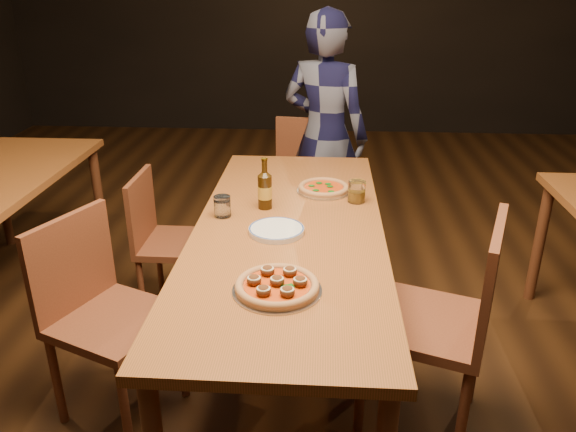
# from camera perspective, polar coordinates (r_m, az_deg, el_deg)

# --- Properties ---
(ground) EXTENTS (9.00, 9.00, 0.00)m
(ground) POSITION_cam_1_polar(r_m,az_deg,el_deg) (2.79, 0.07, -15.26)
(ground) COLOR black
(table_main) EXTENTS (0.80, 2.00, 0.75)m
(table_main) POSITION_cam_1_polar(r_m,az_deg,el_deg) (2.42, 0.08, -2.61)
(table_main) COLOR brown
(table_main) RESTS_ON ground
(chair_main_nw) EXTENTS (0.56, 0.56, 0.91)m
(chair_main_nw) POSITION_cam_1_polar(r_m,az_deg,el_deg) (2.41, -17.21, -9.99)
(chair_main_nw) COLOR #5E2A18
(chair_main_nw) RESTS_ON ground
(chair_main_sw) EXTENTS (0.39, 0.39, 0.82)m
(chair_main_sw) POSITION_cam_1_polar(r_m,az_deg,el_deg) (3.08, -11.20, -2.62)
(chair_main_sw) COLOR #5E2A18
(chair_main_sw) RESTS_ON ground
(chair_main_e) EXTENTS (0.58, 0.58, 0.98)m
(chair_main_e) POSITION_cam_1_polar(r_m,az_deg,el_deg) (2.30, 13.83, -10.25)
(chair_main_e) COLOR #5E2A18
(chair_main_e) RESTS_ON ground
(chair_end) EXTENTS (0.48, 0.48, 0.93)m
(chair_end) POSITION_cam_1_polar(r_m,az_deg,el_deg) (3.61, 1.58, 2.66)
(chair_end) COLOR #5E2A18
(chair_end) RESTS_ON ground
(pizza_meatball) EXTENTS (0.31, 0.31, 0.06)m
(pizza_meatball) POSITION_cam_1_polar(r_m,az_deg,el_deg) (1.91, -1.12, -7.07)
(pizza_meatball) COLOR #B7B7BF
(pizza_meatball) RESTS_ON table_main
(pizza_margherita) EXTENTS (0.27, 0.27, 0.04)m
(pizza_margherita) POSITION_cam_1_polar(r_m,az_deg,el_deg) (2.78, 3.64, 2.84)
(pizza_margherita) COLOR #B7B7BF
(pizza_margherita) RESTS_ON table_main
(plate_stack) EXTENTS (0.23, 0.23, 0.02)m
(plate_stack) POSITION_cam_1_polar(r_m,az_deg,el_deg) (2.33, -1.18, -1.46)
(plate_stack) COLOR white
(plate_stack) RESTS_ON table_main
(beer_bottle) EXTENTS (0.07, 0.07, 0.23)m
(beer_bottle) POSITION_cam_1_polar(r_m,az_deg,el_deg) (2.55, -2.36, 2.57)
(beer_bottle) COLOR black
(beer_bottle) RESTS_ON table_main
(water_glass) EXTENTS (0.07, 0.07, 0.09)m
(water_glass) POSITION_cam_1_polar(r_m,az_deg,el_deg) (2.49, -6.68, 0.98)
(water_glass) COLOR white
(water_glass) RESTS_ON table_main
(amber_glass) EXTENTS (0.08, 0.08, 0.10)m
(amber_glass) POSITION_cam_1_polar(r_m,az_deg,el_deg) (2.65, 6.99, 2.48)
(amber_glass) COLOR #935F10
(amber_glass) RESTS_ON table_main
(diner) EXTENTS (0.67, 0.57, 1.57)m
(diner) POSITION_cam_1_polar(r_m,az_deg,el_deg) (3.65, 3.77, 8.12)
(diner) COLOR black
(diner) RESTS_ON ground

